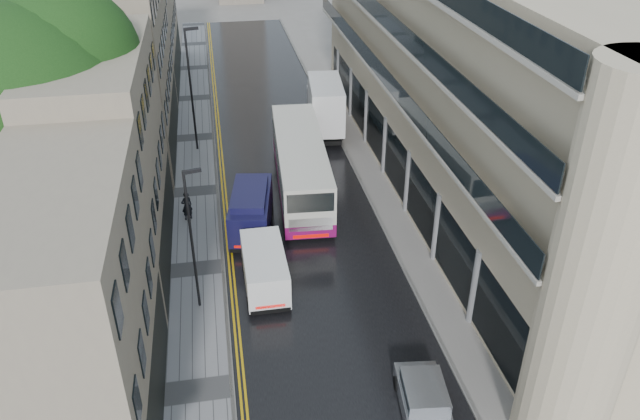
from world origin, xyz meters
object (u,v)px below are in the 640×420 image
object	(u,v)px
tree_far	(84,73)
white_van	(249,292)
cream_bus	(283,194)
navy_van	(230,226)
pedestrian	(187,206)
lamp_post_near	(192,243)
white_lorry	(312,115)
lamp_post_far	(191,92)
tree_near	(32,150)

from	to	relation	value
tree_far	white_van	distance (m)	20.13
tree_far	cream_bus	xyz separation A→B (m)	(11.33, -9.65, -4.54)
cream_bus	navy_van	distance (m)	3.95
cream_bus	pedestrian	world-z (taller)	cream_bus
cream_bus	lamp_post_near	world-z (taller)	lamp_post_near
white_lorry	lamp_post_far	xyz separation A→B (m)	(-8.28, -0.14, 2.32)
tree_near	white_lorry	size ratio (longest dim) A/B	1.82
lamp_post_near	lamp_post_far	size ratio (longest dim) A/B	0.83
lamp_post_far	cream_bus	bearing A→B (deg)	-76.46
tree_near	lamp_post_near	world-z (taller)	tree_near
tree_far	lamp_post_far	world-z (taller)	tree_far
navy_van	cream_bus	bearing A→B (deg)	46.26
pedestrian	lamp_post_near	size ratio (longest dim) A/B	0.25
white_lorry	navy_van	world-z (taller)	white_lorry
cream_bus	navy_van	xyz separation A→B (m)	(-3.14, -2.38, -0.34)
navy_van	tree_near	bearing A→B (deg)	-164.28
cream_bus	white_lorry	distance (m)	11.09
cream_bus	lamp_post_near	xyz separation A→B (m)	(-4.90, -7.13, 1.95)
cream_bus	lamp_post_far	world-z (taller)	lamp_post_far
cream_bus	white_lorry	size ratio (longest dim) A/B	1.60
pedestrian	cream_bus	bearing A→B (deg)	148.66
white_van	lamp_post_near	bearing A→B (deg)	164.98
tree_far	white_van	size ratio (longest dim) A/B	2.72
navy_van	pedestrian	size ratio (longest dim) A/B	3.00
navy_van	pedestrian	xyz separation A→B (m)	(-2.31, 3.23, -0.36)
cream_bus	navy_van	size ratio (longest dim) A/B	2.34
tree_near	lamp_post_near	xyz separation A→B (m)	(6.74, -3.78, -3.31)
lamp_post_near	white_van	bearing A→B (deg)	-26.00
white_van	lamp_post_near	xyz separation A→B (m)	(-2.30, 0.60, 2.58)
white_van	pedestrian	distance (m)	9.04
lamp_post_near	pedestrian	bearing A→B (deg)	82.68
tree_near	tree_far	distance (m)	13.02
tree_near	lamp_post_near	bearing A→B (deg)	-29.26
tree_far	lamp_post_far	xyz separation A→B (m)	(6.47, 0.76, -1.89)
tree_near	white_lorry	xyz separation A→B (m)	(15.05, 13.90, -4.92)
pedestrian	lamp_post_far	bearing A→B (deg)	-116.04
tree_far	white_lorry	xyz separation A→B (m)	(14.75, 0.90, -4.20)
white_van	pedestrian	size ratio (longest dim) A/B	2.63
cream_bus	navy_van	bearing A→B (deg)	-139.48
pedestrian	lamp_post_near	world-z (taller)	lamp_post_near
white_lorry	white_van	distance (m)	19.26
tree_near	lamp_post_near	size ratio (longest dim) A/B	1.97
tree_near	navy_van	distance (m)	10.21
lamp_post_far	lamp_post_near	bearing A→B (deg)	-101.61
tree_near	tree_far	xyz separation A→B (m)	(0.30, 13.00, -0.72)
white_van	lamp_post_near	size ratio (longest dim) A/B	0.65
pedestrian	lamp_post_near	bearing A→B (deg)	71.53
white_van	lamp_post_far	world-z (taller)	lamp_post_far
tree_near	cream_bus	distance (m)	13.20
tree_near	lamp_post_near	distance (m)	8.40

